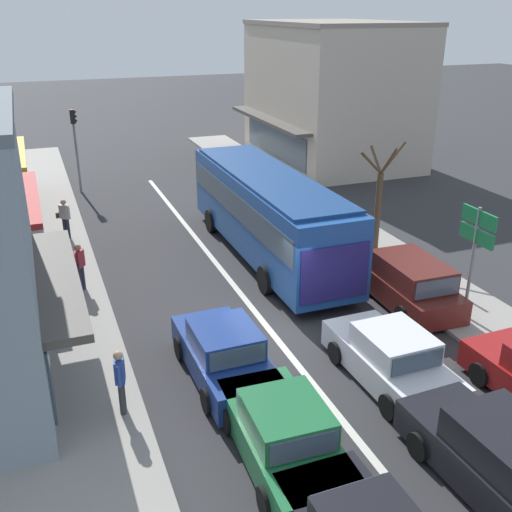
% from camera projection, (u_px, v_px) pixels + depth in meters
% --- Properties ---
extents(ground_plane, '(140.00, 140.00, 0.00)m').
position_uv_depth(ground_plane, '(274.00, 335.00, 17.46)').
color(ground_plane, '#2D2D30').
extents(lane_centre_line, '(0.20, 28.00, 0.01)m').
position_uv_depth(lane_centre_line, '(230.00, 281.00, 20.91)').
color(lane_centre_line, silver).
rests_on(lane_centre_line, ground).
extents(sidewalk_left, '(5.20, 44.00, 0.14)m').
position_uv_depth(sidewalk_left, '(23.00, 286.00, 20.38)').
color(sidewalk_left, gray).
rests_on(sidewalk_left, ground).
extents(kerb_right, '(2.80, 44.00, 0.12)m').
position_uv_depth(kerb_right, '(358.00, 238.00, 24.64)').
color(kerb_right, gray).
rests_on(kerb_right, ground).
extents(building_right_far, '(8.35, 10.96, 8.11)m').
position_uv_depth(building_right_far, '(332.00, 93.00, 35.96)').
color(building_right_far, beige).
rests_on(building_right_far, ground).
extents(city_bus, '(2.78, 10.87, 3.23)m').
position_uv_depth(city_bus, '(268.00, 209.00, 22.28)').
color(city_bus, '#1E4C99').
rests_on(city_bus, ground).
extents(sedan_queue_gap_filler, '(1.96, 4.23, 1.47)m').
position_uv_depth(sedan_queue_gap_filler, '(391.00, 359.00, 15.06)').
color(sedan_queue_gap_filler, silver).
rests_on(sedan_queue_gap_filler, ground).
extents(sedan_queue_far_back, '(1.94, 4.22, 1.47)m').
position_uv_depth(sedan_queue_far_back, '(225.00, 355.00, 15.26)').
color(sedan_queue_far_back, navy).
rests_on(sedan_queue_far_back, ground).
extents(wagon_behind_bus_mid, '(2.07, 4.57, 1.58)m').
position_uv_depth(wagon_behind_bus_mid, '(506.00, 464.00, 11.50)').
color(wagon_behind_bus_mid, black).
rests_on(wagon_behind_bus_mid, ground).
extents(sedan_behind_bus_near, '(2.00, 4.25, 1.47)m').
position_uv_depth(sedan_behind_bus_near, '(284.00, 436.00, 12.37)').
color(sedan_behind_bus_near, '#1E6638').
rests_on(sedan_behind_bus_near, ground).
extents(parked_wagon_kerb_second, '(2.04, 4.55, 1.58)m').
position_uv_depth(parked_wagon_kerb_second, '(407.00, 282.00, 19.09)').
color(parked_wagon_kerb_second, '#561E19').
rests_on(parked_wagon_kerb_second, ground).
extents(traffic_light_downstreet, '(0.33, 0.24, 4.20)m').
position_uv_depth(traffic_light_downstreet, '(75.00, 137.00, 29.86)').
color(traffic_light_downstreet, gray).
rests_on(traffic_light_downstreet, ground).
extents(directional_road_sign, '(0.10, 1.40, 3.60)m').
position_uv_depth(directional_road_sign, '(476.00, 237.00, 17.31)').
color(directional_road_sign, gray).
rests_on(directional_road_sign, ground).
extents(street_tree_right, '(1.93, 1.77, 4.25)m').
position_uv_depth(street_tree_right, '(379.00, 201.00, 22.75)').
color(street_tree_right, brown).
rests_on(street_tree_right, ground).
extents(pedestrian_with_handbag_near, '(0.55, 0.56, 1.63)m').
position_uv_depth(pedestrian_with_handbag_near, '(65.00, 216.00, 24.08)').
color(pedestrian_with_handbag_near, '#232838').
rests_on(pedestrian_with_handbag_near, sidewalk_left).
extents(pedestrian_browsing_midblock, '(0.29, 0.56, 1.63)m').
position_uv_depth(pedestrian_browsing_midblock, '(120.00, 378.00, 13.61)').
color(pedestrian_browsing_midblock, '#333338').
rests_on(pedestrian_browsing_midblock, sidewalk_left).
extents(pedestrian_far_walker, '(0.49, 0.61, 1.63)m').
position_uv_depth(pedestrian_far_walker, '(79.00, 265.00, 19.57)').
color(pedestrian_far_walker, '#232838').
rests_on(pedestrian_far_walker, sidewalk_left).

